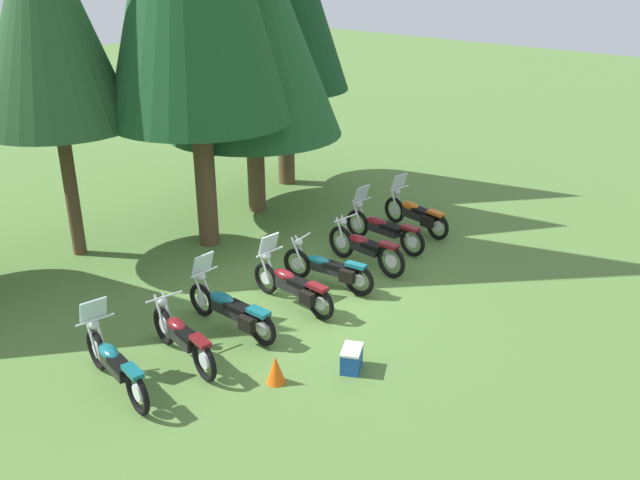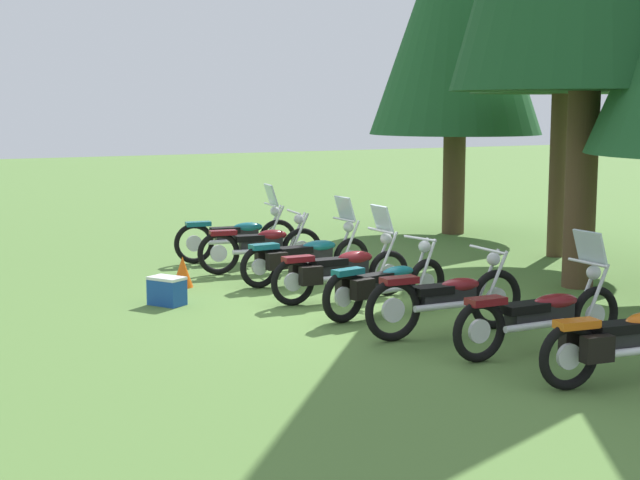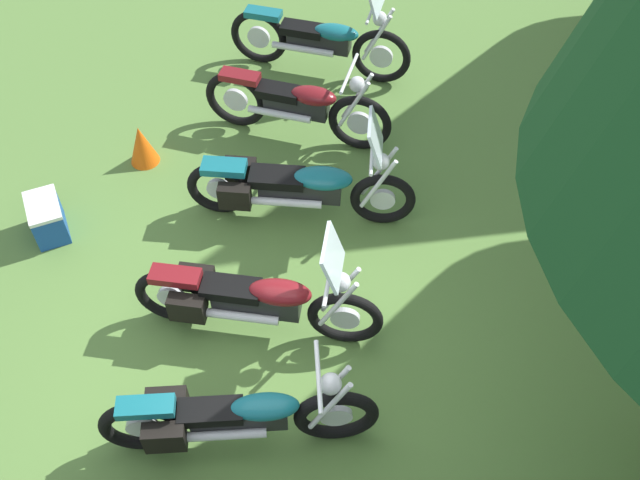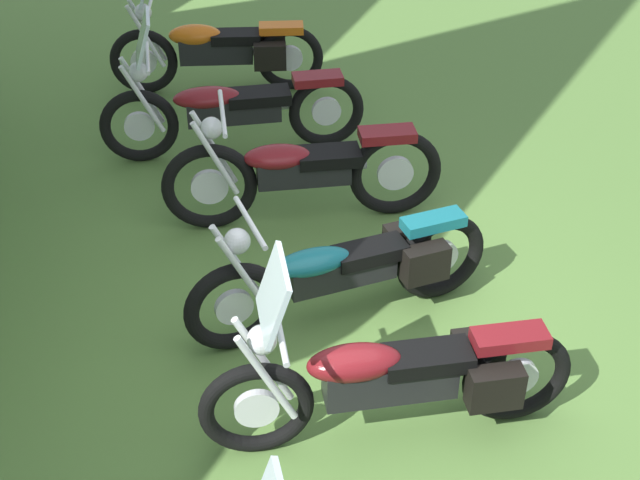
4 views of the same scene
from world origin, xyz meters
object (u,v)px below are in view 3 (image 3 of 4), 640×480
Objects in this scene: motorcycle_0 at (322,39)px; motorcycle_4 at (233,417)px; motorcycle_3 at (253,299)px; motorcycle_1 at (298,105)px; motorcycle_2 at (297,185)px; picnic_cooler at (47,218)px; traffic_cone at (142,145)px.

motorcycle_0 is 1.04× the size of motorcycle_4.
motorcycle_1 is at bearing 91.16° from motorcycle_3.
motorcycle_2 is 1.44m from motorcycle_3.
motorcycle_3 is at bearing -81.24° from motorcycle_1.
motorcycle_2 is 3.97× the size of picnic_cooler.
motorcycle_2 is at bearing 102.11° from picnic_cooler.
motorcycle_1 is at bearing 110.99° from traffic_cone.
motorcycle_4 is at bearing -80.63° from motorcycle_1.
motorcycle_3 is at bearing 38.85° from traffic_cone.
motorcycle_0 reaches higher than motorcycle_2.
motorcycle_3 is 1.10m from motorcycle_4.
traffic_cone is at bearing 107.38° from motorcycle_4.
motorcycle_1 reaches higher than motorcycle_4.
picnic_cooler is (3.00, -2.40, -0.27)m from motorcycle_0.
picnic_cooler is at bearing -133.69° from motorcycle_1.
motorcycle_1 reaches higher than traffic_cone.
motorcycle_3 is (1.43, -0.17, 0.01)m from motorcycle_2.
motorcycle_0 is 1.01× the size of motorcycle_3.
motorcycle_0 is 1.24m from motorcycle_1.
motorcycle_1 is 4.49× the size of traffic_cone.
motorcycle_2 is 1.04× the size of motorcycle_3.
traffic_cone is (-2.04, -1.64, -0.22)m from motorcycle_3.
motorcycle_2 is (1.24, 0.17, -0.00)m from motorcycle_1.
traffic_cone is at bearing -150.33° from motorcycle_1.
picnic_cooler is at bearing -29.83° from traffic_cone.
motorcycle_4 is 3.08m from picnic_cooler.
traffic_cone is (-3.14, -1.68, -0.18)m from motorcycle_4.
picnic_cooler is 1.31m from traffic_cone.
motorcycle_2 is 2.53m from picnic_cooler.
motorcycle_2 reaches higher than picnic_cooler.
motorcycle_0 is at bearing 89.54° from motorcycle_3.
traffic_cone is at bearing 129.94° from motorcycle_3.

